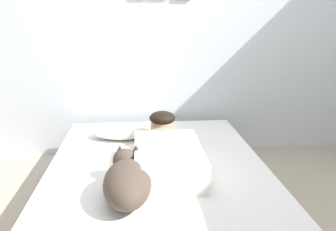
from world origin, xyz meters
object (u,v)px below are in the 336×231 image
(person_lying, at_px, (166,149))
(cell_phone, at_px, (181,157))
(coffee_cup, at_px, (185,139))
(bed, at_px, (158,186))
(pillow, at_px, (125,131))
(dog, at_px, (127,180))

(person_lying, bearing_deg, cell_phone, 43.54)
(person_lying, distance_m, coffee_cup, 0.42)
(bed, xyz_separation_m, person_lying, (0.06, -0.03, 0.28))
(pillow, xyz_separation_m, dog, (0.05, -0.99, 0.05))
(pillow, distance_m, person_lying, 0.64)
(person_lying, height_order, coffee_cup, person_lying)
(bed, bearing_deg, cell_phone, 24.88)
(pillow, xyz_separation_m, coffee_cup, (0.48, -0.20, -0.02))
(coffee_cup, bearing_deg, dog, -118.59)
(pillow, height_order, cell_phone, pillow)
(pillow, bearing_deg, dog, -87.27)
(bed, height_order, person_lying, person_lying)
(bed, xyz_separation_m, coffee_cup, (0.24, 0.34, 0.21))
(cell_phone, bearing_deg, dog, -124.58)
(pillow, height_order, person_lying, person_lying)
(person_lying, relative_size, dog, 1.60)
(bed, bearing_deg, person_lying, -23.14)
(person_lying, bearing_deg, coffee_cup, 64.18)
(cell_phone, bearing_deg, pillow, 131.52)
(bed, height_order, cell_phone, cell_phone)
(person_lying, xyz_separation_m, coffee_cup, (0.18, 0.37, -0.07))
(bed, xyz_separation_m, cell_phone, (0.17, 0.08, 0.18))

